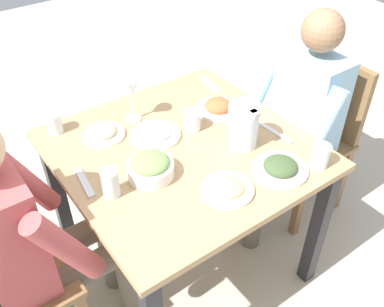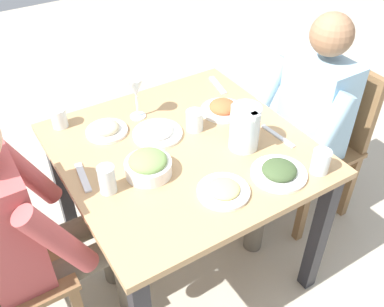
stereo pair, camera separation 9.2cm
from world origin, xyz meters
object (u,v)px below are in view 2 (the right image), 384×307
at_px(plate_fries, 224,190).
at_px(water_glass_by_pitcher, 321,161).
at_px(plate_beans, 107,129).
at_px(wine_glass, 136,89).
at_px(water_glass_near_right, 107,179).
at_px(water_glass_near_left, 195,120).
at_px(dining_table, 184,167).
at_px(chair_near, 325,134).
at_px(diner_near, 300,124).
at_px(diner_far, 33,225).
at_px(salad_bowl, 148,165).
at_px(plate_yoghurt, 157,132).
at_px(plate_dolmas, 279,171).
at_px(water_pitcher, 245,127).
at_px(water_glass_far_left, 59,118).
at_px(plate_rice_curry, 223,108).

distance_m(plate_fries, water_glass_by_pitcher, 0.39).
bearing_deg(plate_beans, wine_glass, -77.67).
bearing_deg(water_glass_near_right, water_glass_near_left, -71.40).
relative_size(dining_table, plate_fries, 5.06).
relative_size(chair_near, diner_near, 0.75).
bearing_deg(diner_far, water_glass_near_right, -107.68).
bearing_deg(salad_bowl, plate_yoghurt, -36.33).
relative_size(plate_yoghurt, plate_beans, 1.19).
distance_m(plate_dolmas, water_glass_near_right, 0.64).
height_order(dining_table, plate_fries, plate_fries).
bearing_deg(water_glass_near_left, plate_fries, 162.62).
bearing_deg(chair_near, diner_far, 88.57).
height_order(dining_table, diner_near, diner_near).
bearing_deg(plate_fries, plate_beans, 20.45).
distance_m(salad_bowl, plate_fries, 0.30).
distance_m(dining_table, diner_near, 0.64).
bearing_deg(water_glass_near_left, plate_beans, 62.01).
relative_size(diner_near, salad_bowl, 6.51).
relative_size(diner_far, water_pitcher, 6.12).
relative_size(salad_bowl, water_glass_near_left, 2.02).
distance_m(dining_table, water_glass_near_left, 0.21).
bearing_deg(wine_glass, plate_beans, 102.33).
height_order(plate_dolmas, plate_beans, plate_dolmas).
bearing_deg(water_glass_far_left, plate_yoghurt, -130.60).
distance_m(plate_rice_curry, water_glass_far_left, 0.72).
xyz_separation_m(plate_rice_curry, water_glass_by_pitcher, (-0.53, -0.08, 0.03)).
bearing_deg(water_glass_far_left, wine_glass, -109.53).
height_order(chair_near, plate_dolmas, chair_near).
bearing_deg(water_glass_far_left, plate_beans, -134.43).
distance_m(plate_fries, water_glass_far_left, 0.80).
xyz_separation_m(plate_rice_curry, plate_fries, (-0.43, 0.30, -0.01)).
bearing_deg(wine_glass, salad_bowl, 159.58).
height_order(water_pitcher, plate_beans, water_pitcher).
bearing_deg(salad_bowl, dining_table, -70.22).
relative_size(water_pitcher, water_glass_near_right, 1.73).
bearing_deg(water_glass_near_left, dining_table, 127.33).
height_order(water_glass_far_left, wine_glass, wine_glass).
bearing_deg(water_glass_far_left, dining_table, -136.96).
bearing_deg(plate_beans, diner_far, 120.67).
bearing_deg(water_glass_far_left, plate_dolmas, -141.37).
relative_size(diner_near, water_glass_by_pitcher, 12.18).
bearing_deg(salad_bowl, diner_near, -86.95).
height_order(diner_far, plate_yoghurt, diner_far).
xyz_separation_m(diner_far, plate_fries, (-0.32, -0.62, 0.12)).
bearing_deg(salad_bowl, diner_far, 79.59).
bearing_deg(plate_dolmas, dining_table, 32.54).
relative_size(plate_yoghurt, plate_fries, 1.10).
bearing_deg(water_glass_near_left, salad_bowl, 116.58).
bearing_deg(water_pitcher, diner_far, 80.79).
bearing_deg(water_glass_by_pitcher, wine_glass, 31.31).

